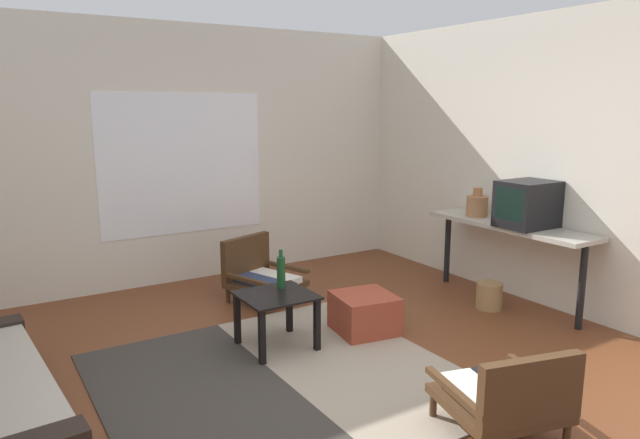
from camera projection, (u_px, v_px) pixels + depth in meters
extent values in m
plane|color=brown|center=(341.00, 394.00, 3.82)|extent=(7.80, 7.80, 0.00)
cube|color=silver|center=(181.00, 155.00, 6.10)|extent=(5.60, 0.12, 2.70)
cube|color=white|center=(183.00, 164.00, 6.07)|extent=(1.75, 0.01, 1.47)
cube|color=silver|center=(570.00, 164.00, 5.18)|extent=(0.12, 6.60, 2.70)
cube|color=#38332D|center=(201.00, 402.00, 3.70)|extent=(1.18, 2.35, 0.01)
cube|color=gray|center=(352.00, 360.00, 4.31)|extent=(1.18, 2.35, 0.01)
cube|color=black|center=(276.00, 295.00, 4.46)|extent=(0.55, 0.52, 0.02)
cube|color=black|center=(237.00, 319.00, 4.57)|extent=(0.04, 0.04, 0.42)
cube|color=black|center=(289.00, 308.00, 4.81)|extent=(0.04, 0.04, 0.42)
cube|color=black|center=(262.00, 338.00, 4.20)|extent=(0.04, 0.04, 0.42)
cube|color=black|center=(317.00, 325.00, 4.44)|extent=(0.04, 0.04, 0.42)
cylinder|color=#472D19|center=(304.00, 293.00, 5.65)|extent=(0.04, 0.04, 0.15)
cylinder|color=#472D19|center=(267.00, 307.00, 5.25)|extent=(0.04, 0.04, 0.15)
cylinder|color=#472D19|center=(265.00, 282.00, 5.96)|extent=(0.04, 0.04, 0.15)
cylinder|color=#472D19|center=(228.00, 295.00, 5.57)|extent=(0.04, 0.04, 0.15)
cube|color=#472D19|center=(266.00, 284.00, 5.59)|extent=(0.77, 0.77, 0.05)
cube|color=silver|center=(275.00, 277.00, 5.65)|extent=(0.37, 0.58, 0.06)
cube|color=#2D3856|center=(260.00, 282.00, 5.48)|extent=(0.37, 0.58, 0.06)
cube|color=#472D19|center=(246.00, 257.00, 5.71)|extent=(0.59, 0.27, 0.41)
cube|color=#472D19|center=(285.00, 267.00, 5.78)|extent=(0.24, 0.58, 0.04)
cube|color=#472D19|center=(245.00, 280.00, 5.35)|extent=(0.24, 0.58, 0.04)
cylinder|color=#472D19|center=(433.00, 405.00, 3.52)|extent=(0.04, 0.04, 0.16)
cylinder|color=#472D19|center=(508.00, 392.00, 3.68)|extent=(0.04, 0.04, 0.16)
cylinder|color=#472D19|center=(567.00, 436.00, 3.19)|extent=(0.04, 0.04, 0.16)
cube|color=#472D19|center=(498.00, 403.00, 3.34)|extent=(0.75, 0.74, 0.05)
cube|color=silver|center=(480.00, 395.00, 3.31)|extent=(0.33, 0.58, 0.06)
cube|color=black|center=(512.00, 390.00, 3.38)|extent=(0.33, 0.58, 0.06)
cube|color=#472D19|center=(531.00, 391.00, 3.04)|extent=(0.62, 0.22, 0.37)
cube|color=#472D19|center=(455.00, 392.00, 3.23)|extent=(0.19, 0.60, 0.04)
cube|color=#472D19|center=(541.00, 377.00, 3.40)|extent=(0.19, 0.60, 0.04)
cube|color=#993D28|center=(364.00, 313.00, 4.82)|extent=(0.54, 0.54, 0.33)
cube|color=#B2AD9E|center=(509.00, 225.00, 5.44)|extent=(0.45, 1.71, 0.04)
cylinder|color=black|center=(582.00, 287.00, 4.85)|extent=(0.06, 0.06, 0.74)
cylinder|color=black|center=(447.00, 248.00, 6.18)|extent=(0.06, 0.06, 0.74)
cube|color=black|center=(528.00, 204.00, 5.23)|extent=(0.49, 0.40, 0.42)
cube|color=black|center=(510.00, 204.00, 5.11)|extent=(0.01, 0.31, 0.29)
cylinder|color=#A87047|center=(477.00, 206.00, 5.75)|extent=(0.21, 0.21, 0.20)
cylinder|color=#A87047|center=(478.00, 192.00, 5.73)|extent=(0.09, 0.09, 0.09)
cylinder|color=#194723|center=(281.00, 272.00, 4.60)|extent=(0.07, 0.07, 0.25)
cylinder|color=#194723|center=(281.00, 253.00, 4.57)|extent=(0.03, 0.03, 0.06)
cylinder|color=#9E7A4C|center=(489.00, 296.00, 5.39)|extent=(0.24, 0.24, 0.25)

